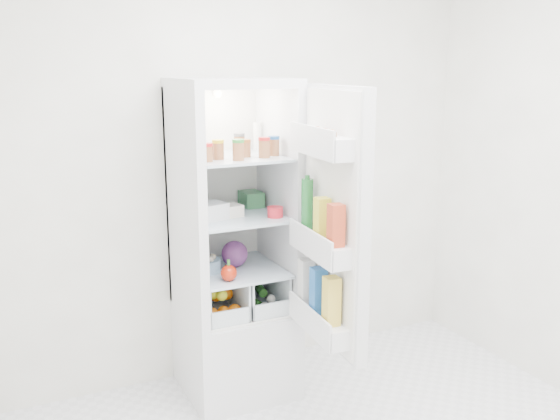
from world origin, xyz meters
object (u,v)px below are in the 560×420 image
refrigerator (232,279)px  red_cabbage (235,254)px  fridge_door (331,227)px  mushroom_bowl (207,266)px

refrigerator → red_cabbage: size_ratio=12.07×
refrigerator → fridge_door: (0.28, -0.64, 0.43)m
fridge_door → mushroom_bowl: bearing=41.5°
red_cabbage → mushroom_bowl: bearing=-173.0°
red_cabbage → fridge_door: size_ratio=0.11×
red_cabbage → fridge_door: fridge_door is taller
refrigerator → fridge_door: 0.82m
mushroom_bowl → red_cabbage: bearing=7.0°
refrigerator → mushroom_bowl: refrigerator is taller
refrigerator → red_cabbage: refrigerator is taller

